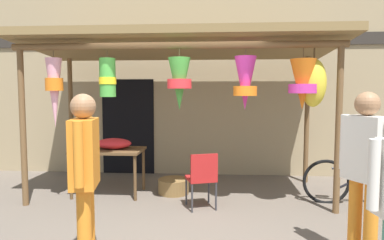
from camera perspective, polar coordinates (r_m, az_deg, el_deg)
name	(u,v)px	position (r m, az deg, el deg)	size (l,w,h in m)	color
ground_plane	(174,215)	(4.97, -3.08, -15.62)	(30.00, 30.00, 0.00)	#60564C
shop_facade	(189,67)	(7.24, -0.58, 8.81)	(12.70, 0.29, 4.51)	#9E8966
market_stall_canopy	(188,57)	(5.59, -0.61, 10.50)	(5.12, 2.20, 2.65)	brown
display_table	(109,154)	(5.91, -13.80, -5.62)	(1.15, 0.72, 0.77)	brown
flower_heap_on_table	(114,144)	(5.90, -12.90, -3.86)	(0.60, 0.42, 0.18)	red
folding_chair	(202,176)	(5.06, 1.72, -9.30)	(0.51, 0.51, 0.84)	#AD1E1E
wicker_basket_spare	(174,186)	(5.93, -3.11, -11.00)	(0.52, 0.52, 0.25)	brown
parked_bicycle	(362,182)	(5.89, 26.55, -9.35)	(1.75, 0.44, 0.92)	black
vendor_in_orange	(365,163)	(3.76, 26.99, -6.49)	(0.39, 0.53, 1.73)	orange
shopper_by_bananas	(85,169)	(3.34, -17.53, -7.76)	(0.29, 0.58, 1.71)	orange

